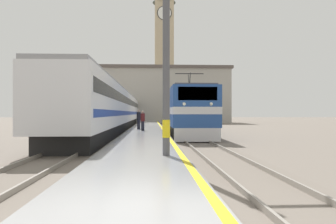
{
  "coord_description": "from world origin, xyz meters",
  "views": [
    {
      "loc": [
        0.39,
        -5.14,
        1.79
      ],
      "look_at": [
        1.65,
        19.32,
        1.86
      ],
      "focal_mm": 35.0,
      "sensor_mm": 36.0,
      "label": 1
    }
  ],
  "objects": [
    {
      "name": "catenary_mast",
      "position": [
        1.0,
        5.85,
        4.08
      ],
      "size": [
        2.52,
        0.26,
        7.43
      ],
      "color": "#4C4C51",
      "rests_on": "platform"
    },
    {
      "name": "rail_track_far",
      "position": [
        -3.34,
        25.0,
        0.03
      ],
      "size": [
        2.83,
        140.0,
        0.16
      ],
      "color": "#70665B",
      "rests_on": "ground"
    },
    {
      "name": "locomotive_train",
      "position": [
        3.12,
        22.29,
        1.87
      ],
      "size": [
        2.92,
        16.93,
        4.63
      ],
      "color": "black",
      "rests_on": "ground"
    },
    {
      "name": "second_waiting_passenger",
      "position": [
        -0.29,
        21.33,
        1.2
      ],
      "size": [
        0.34,
        0.34,
        1.6
      ],
      "color": "#23232D",
      "rests_on": "platform"
    },
    {
      "name": "platform",
      "position": [
        0.0,
        25.0,
        0.18
      ],
      "size": [
        3.14,
        140.0,
        0.37
      ],
      "color": "#999999",
      "rests_on": "ground"
    },
    {
      "name": "passenger_train",
      "position": [
        -3.34,
        32.41,
        2.17
      ],
      "size": [
        2.92,
        50.04,
        4.03
      ],
      "color": "black",
      "rests_on": "ground"
    },
    {
      "name": "ground_plane",
      "position": [
        0.0,
        30.0,
        0.0
      ],
      "size": [
        200.0,
        200.0,
        0.0
      ],
      "primitive_type": "plane",
      "color": "#70665B"
    },
    {
      "name": "person_on_platform",
      "position": [
        -0.7,
        23.53,
        1.27
      ],
      "size": [
        0.34,
        0.34,
        1.72
      ],
      "color": "#23232D",
      "rests_on": "platform"
    },
    {
      "name": "rail_track_near",
      "position": [
        3.12,
        25.0,
        0.03
      ],
      "size": [
        2.84,
        140.0,
        0.16
      ],
      "color": "#70665B",
      "rests_on": "ground"
    },
    {
      "name": "station_building",
      "position": [
        1.96,
        55.26,
        5.02
      ],
      "size": [
        25.14,
        10.14,
        9.99
      ],
      "color": "#A8A399",
      "rests_on": "ground"
    },
    {
      "name": "clock_tower",
      "position": [
        3.32,
        68.9,
        16.16
      ],
      "size": [
        5.23,
        5.23,
        30.54
      ],
      "color": "tan",
      "rests_on": "ground"
    }
  ]
}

